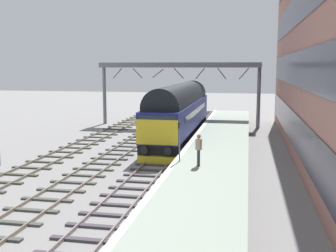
{
  "coord_description": "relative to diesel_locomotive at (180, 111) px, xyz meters",
  "views": [
    {
      "loc": [
        5.51,
        -26.0,
        6.04
      ],
      "look_at": [
        0.2,
        1.16,
        2.06
      ],
      "focal_mm": 44.11,
      "sensor_mm": 36.0,
      "label": 1
    }
  ],
  "objects": [
    {
      "name": "track_adjacent_far_west",
      "position": [
        -7.13,
        -7.27,
        -2.42
      ],
      "size": [
        2.5,
        60.0,
        0.15
      ],
      "color": "slate",
      "rests_on": "ground"
    },
    {
      "name": "waiting_passenger",
      "position": [
        3.08,
        -12.68,
        -0.49
      ],
      "size": [
        0.41,
        0.5,
        1.64
      ],
      "rotation": [
        0.0,
        0.0,
        1.83
      ],
      "color": "#332D3F",
      "rests_on": "station_platform"
    },
    {
      "name": "platform_number_sign",
      "position": [
        1.93,
        -11.84,
        -0.06
      ],
      "size": [
        0.1,
        0.44,
        2.14
      ],
      "color": "slate",
      "rests_on": "station_platform"
    },
    {
      "name": "overhead_footbridge",
      "position": [
        -1.51,
        8.44,
        3.46
      ],
      "size": [
        16.43,
        2.0,
        6.47
      ],
      "color": "slate",
      "rests_on": "ground"
    },
    {
      "name": "station_platform",
      "position": [
        3.6,
        -7.27,
        -1.98
      ],
      "size": [
        4.0,
        44.0,
        1.01
      ],
      "color": "#94A394",
      "rests_on": "ground"
    },
    {
      "name": "ground_plane",
      "position": [
        -0.0,
        -7.27,
        -2.48
      ],
      "size": [
        140.0,
        140.0,
        0.0
      ],
      "primitive_type": "plane",
      "color": "gray",
      "rests_on": "ground"
    },
    {
      "name": "diesel_locomotive",
      "position": [
        0.0,
        0.0,
        0.0
      ],
      "size": [
        2.74,
        17.78,
        4.68
      ],
      "color": "black",
      "rests_on": "ground"
    },
    {
      "name": "track_adjacent_west",
      "position": [
        -3.38,
        -7.27,
        -2.42
      ],
      "size": [
        2.5,
        60.0,
        0.15
      ],
      "color": "gray",
      "rests_on": "ground"
    },
    {
      "name": "track_main",
      "position": [
        -0.0,
        -7.27,
        -2.42
      ],
      "size": [
        2.5,
        60.0,
        0.15
      ],
      "color": "gray",
      "rests_on": "ground"
    }
  ]
}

